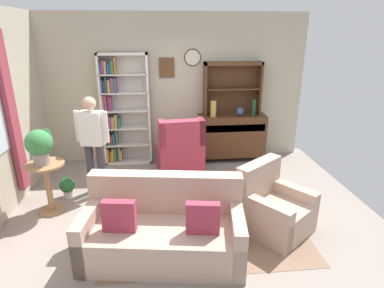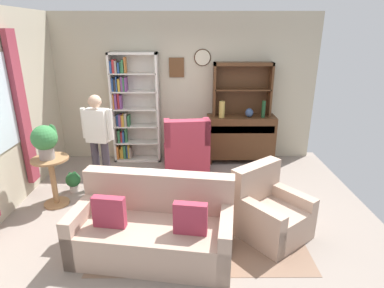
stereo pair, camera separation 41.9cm
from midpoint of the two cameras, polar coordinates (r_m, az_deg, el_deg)
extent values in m
cube|color=gray|center=(4.76, 1.36, -11.82)|extent=(5.40, 4.60, 0.02)
cube|color=#BCB299|center=(6.28, 0.92, 9.83)|extent=(5.00, 0.06, 2.80)
cylinder|color=beige|center=(6.17, 3.90, 15.16)|extent=(0.28, 0.03, 0.28)
torus|color=#382314|center=(6.17, 3.90, 15.16)|extent=(0.31, 0.02, 0.31)
cube|color=brown|center=(6.17, -0.79, 13.52)|extent=(0.28, 0.03, 0.36)
cube|color=#9E3847|center=(5.31, -26.18, 5.43)|extent=(0.08, 0.24, 2.30)
cube|color=#846651|center=(4.51, 4.08, -13.64)|extent=(2.56, 2.13, 0.01)
cube|color=silver|center=(6.28, -12.05, 6.15)|extent=(0.04, 0.30, 2.10)
cube|color=silver|center=(6.16, -4.15, 6.28)|extent=(0.04, 0.30, 2.10)
cube|color=silver|center=(6.05, -8.62, 15.74)|extent=(0.90, 0.30, 0.04)
cube|color=silver|center=(6.52, -7.70, -2.60)|extent=(0.90, 0.30, 0.04)
cube|color=silver|center=(6.35, -7.97, 6.53)|extent=(0.90, 0.01, 2.10)
cube|color=silver|center=(6.40, -7.85, 0.35)|extent=(0.86, 0.30, 0.02)
cube|color=#CC7233|center=(6.51, -11.21, -1.36)|extent=(0.04, 0.21, 0.26)
cube|color=gold|center=(6.51, -10.77, -1.63)|extent=(0.04, 0.13, 0.19)
cube|color=gold|center=(6.49, -10.47, -1.39)|extent=(0.03, 0.16, 0.25)
cube|color=#337247|center=(6.48, -10.08, -1.30)|extent=(0.04, 0.15, 0.27)
cube|color=#284C8C|center=(6.48, -9.69, -1.35)|extent=(0.03, 0.11, 0.26)
cube|color=gold|center=(6.47, -9.39, -1.26)|extent=(0.03, 0.14, 0.28)
cube|color=gray|center=(6.47, -9.06, -1.49)|extent=(0.03, 0.20, 0.23)
cube|color=silver|center=(6.29, -7.99, 3.24)|extent=(0.86, 0.30, 0.02)
cube|color=#3F3833|center=(6.40, -11.44, 1.46)|extent=(0.03, 0.17, 0.26)
cube|color=#337247|center=(6.39, -11.02, 1.41)|extent=(0.04, 0.16, 0.25)
cube|color=#B22D33|center=(6.39, -10.63, 1.22)|extent=(0.04, 0.12, 0.20)
cube|color=#284C8C|center=(6.38, -10.27, 1.30)|extent=(0.03, 0.16, 0.22)
cube|color=#337247|center=(6.36, -9.85, 1.61)|extent=(0.04, 0.10, 0.29)
cube|color=silver|center=(6.21, -8.13, 6.23)|extent=(0.86, 0.30, 0.02)
cube|color=gray|center=(6.31, -11.62, 4.11)|extent=(0.03, 0.21, 0.20)
cube|color=#284C8C|center=(6.30, -11.27, 4.17)|extent=(0.04, 0.12, 0.21)
cube|color=#723F7F|center=(6.29, -10.83, 4.25)|extent=(0.04, 0.21, 0.23)
cube|color=#CC7233|center=(6.28, -10.47, 4.24)|extent=(0.02, 0.23, 0.22)
cube|color=gold|center=(6.28, -10.22, 4.24)|extent=(0.03, 0.22, 0.22)
cube|color=gray|center=(6.27, -9.81, 4.39)|extent=(0.04, 0.23, 0.26)
cube|color=#337247|center=(6.26, -9.34, 4.17)|extent=(0.03, 0.19, 0.20)
cube|color=silver|center=(6.14, -8.29, 9.28)|extent=(0.86, 0.30, 0.02)
cube|color=#CC7233|center=(6.22, -11.88, 7.46)|extent=(0.03, 0.16, 0.28)
cube|color=#723F7F|center=(6.21, -11.51, 7.53)|extent=(0.04, 0.18, 0.30)
cube|color=#B22D33|center=(6.20, -11.09, 7.53)|extent=(0.04, 0.10, 0.29)
cube|color=#723F7F|center=(6.20, -10.68, 7.39)|extent=(0.03, 0.13, 0.26)
cube|color=silver|center=(6.09, -8.44, 12.40)|extent=(0.86, 0.30, 0.02)
cube|color=#284C8C|center=(6.16, -12.06, 10.32)|extent=(0.03, 0.14, 0.24)
cube|color=#3F3833|center=(6.16, -11.66, 10.27)|extent=(0.04, 0.12, 0.22)
cube|color=#284C8C|center=(6.15, -11.34, 10.52)|extent=(0.02, 0.20, 0.28)
cube|color=gold|center=(6.14, -10.93, 10.32)|extent=(0.04, 0.17, 0.23)
cube|color=#723F7F|center=(6.13, -10.46, 10.50)|extent=(0.04, 0.16, 0.26)
cube|color=#337247|center=(6.12, -10.12, 10.47)|extent=(0.03, 0.17, 0.26)
cube|color=#723F7F|center=(6.12, -9.77, 10.50)|extent=(0.03, 0.20, 0.26)
cube|color=#284C8C|center=(6.12, -12.26, 13.32)|extent=(0.04, 0.21, 0.22)
cube|color=#B22D33|center=(6.11, -11.83, 13.46)|extent=(0.04, 0.20, 0.24)
cube|color=gray|center=(6.10, -11.41, 13.39)|extent=(0.03, 0.24, 0.22)
cube|color=#284C8C|center=(6.10, -10.97, 13.26)|extent=(0.04, 0.18, 0.19)
cube|color=#337247|center=(6.09, -10.57, 13.33)|extent=(0.03, 0.15, 0.20)
cube|color=#337247|center=(6.08, -10.23, 13.53)|extent=(0.03, 0.22, 0.24)
cube|color=#CC7233|center=(6.07, -9.88, 13.73)|extent=(0.03, 0.16, 0.28)
cube|color=#4C2D19|center=(6.34, 10.54, 1.31)|extent=(1.30, 0.45, 0.82)
cube|color=#4C2D19|center=(6.26, 5.15, -3.19)|extent=(0.06, 0.06, 0.10)
cube|color=#4C2D19|center=(6.48, 15.79, -3.06)|extent=(0.06, 0.06, 0.10)
cube|color=#4C2D19|center=(6.58, 4.88, -2.00)|extent=(0.06, 0.06, 0.10)
cube|color=#4C2D19|center=(6.79, 15.02, -1.92)|extent=(0.06, 0.06, 0.10)
cube|color=#3D2414|center=(6.08, 11.03, 2.49)|extent=(1.20, 0.01, 0.14)
cube|color=#4C2D19|center=(6.12, 5.99, 9.66)|extent=(0.04, 0.26, 1.00)
cube|color=#4C2D19|center=(6.32, 15.71, 9.37)|extent=(0.04, 0.26, 1.00)
cube|color=#4C2D19|center=(6.14, 11.22, 13.87)|extent=(1.10, 0.26, 0.06)
cube|color=#4C2D19|center=(6.20, 10.93, 9.55)|extent=(1.06, 0.26, 0.02)
cube|color=#4C2D19|center=(6.32, 10.73, 9.75)|extent=(1.10, 0.01, 1.00)
cylinder|color=tan|center=(6.05, 7.36, 6.14)|extent=(0.11, 0.11, 0.31)
ellipsoid|color=#33476B|center=(6.17, 12.13, 5.47)|extent=(0.15, 0.15, 0.17)
cylinder|color=#194223|center=(6.19, 14.58, 6.03)|extent=(0.07, 0.07, 0.32)
cube|color=tan|center=(3.83, -3.70, -16.63)|extent=(1.91, 1.11, 0.42)
cube|color=tan|center=(3.86, -2.86, -8.40)|extent=(1.81, 0.46, 0.48)
cube|color=tan|center=(4.01, -15.78, -14.02)|extent=(0.26, 0.86, 0.60)
cube|color=tan|center=(3.72, 9.42, -16.41)|extent=(0.26, 0.86, 0.60)
cube|color=#A33347|center=(3.63, -11.36, -11.89)|extent=(0.37, 0.15, 0.36)
cube|color=#A33347|center=(3.46, 3.26, -13.23)|extent=(0.37, 0.15, 0.36)
cube|color=white|center=(3.75, -2.92, -5.14)|extent=(0.38, 0.23, 0.00)
cube|color=tan|center=(4.31, 16.87, -13.12)|extent=(1.07, 1.08, 0.40)
cube|color=tan|center=(4.25, 14.18, -6.56)|extent=(0.70, 0.60, 0.48)
cube|color=tan|center=(4.06, 14.38, -13.86)|extent=(0.59, 0.70, 0.55)
cube|color=tan|center=(4.50, 19.28, -10.83)|extent=(0.59, 0.70, 0.55)
cube|color=#A33347|center=(5.90, 0.91, -2.88)|extent=(0.86, 0.88, 0.42)
cube|color=#A33347|center=(5.44, 1.34, 1.03)|extent=(0.80, 0.28, 0.63)
cube|color=#A33347|center=(5.50, 4.81, 2.21)|extent=(0.13, 0.29, 0.44)
cube|color=#A33347|center=(5.41, -2.27, 1.98)|extent=(0.13, 0.29, 0.44)
cylinder|color=#997047|center=(4.92, -21.89, -2.55)|extent=(0.52, 0.52, 0.03)
cylinder|color=#997047|center=(5.06, -21.36, -6.48)|extent=(0.08, 0.08, 0.72)
cylinder|color=#997047|center=(5.22, -20.89, -9.88)|extent=(0.36, 0.36, 0.03)
cylinder|color=gray|center=(4.88, -22.34, -1.57)|extent=(0.21, 0.21, 0.17)
sphere|color=#387F42|center=(4.80, -22.69, 0.99)|extent=(0.36, 0.36, 0.36)
ellipsoid|color=#387F42|center=(4.82, -21.32, 1.75)|extent=(0.10, 0.06, 0.25)
ellipsoid|color=#387F42|center=(4.85, -21.52, 1.85)|extent=(0.10, 0.06, 0.25)
cylinder|color=beige|center=(5.49, -18.28, -7.55)|extent=(0.14, 0.14, 0.11)
sphere|color=#235B2D|center=(5.43, -18.45, -6.13)|extent=(0.23, 0.23, 0.23)
ellipsoid|color=#235B2D|center=(5.48, -18.12, -5.51)|extent=(0.07, 0.04, 0.16)
ellipsoid|color=#235B2D|center=(5.49, -18.23, -5.51)|extent=(0.07, 0.04, 0.16)
ellipsoid|color=#235B2D|center=(5.48, -18.90, -5.60)|extent=(0.07, 0.04, 0.16)
ellipsoid|color=#235B2D|center=(5.48, -18.11, -5.52)|extent=(0.07, 0.04, 0.16)
cylinder|color=#38333D|center=(5.37, -14.63, -3.63)|extent=(0.14, 0.14, 0.82)
cylinder|color=#38333D|center=(5.29, -12.88, -3.82)|extent=(0.14, 0.14, 0.82)
cube|color=silver|center=(5.10, -14.36, 3.20)|extent=(0.37, 0.27, 0.52)
sphere|color=tan|center=(5.01, -14.73, 7.36)|extent=(0.24, 0.24, 0.20)
cylinder|color=silver|center=(5.20, -16.57, 3.58)|extent=(0.10, 0.10, 0.48)
cylinder|color=silver|center=(5.01, -12.12, 3.36)|extent=(0.10, 0.10, 0.48)
cube|color=#4C2D19|center=(4.53, 0.56, -7.54)|extent=(0.80, 0.50, 0.03)
cube|color=#4C2D19|center=(4.45, -4.27, -11.24)|extent=(0.05, 0.05, 0.39)
cube|color=#4C2D19|center=(4.46, 5.45, -11.19)|extent=(0.05, 0.05, 0.39)
cube|color=#4C2D19|center=(4.83, -3.93, -8.55)|extent=(0.05, 0.05, 0.39)
cube|color=#4C2D19|center=(4.84, 4.95, -8.52)|extent=(0.05, 0.05, 0.39)
cube|color=#337247|center=(4.49, 1.98, -7.40)|extent=(0.16, 0.14, 0.02)
cube|color=#CC7233|center=(4.49, 2.00, -7.05)|extent=(0.17, 0.10, 0.03)
camera|label=1|loc=(0.21, -87.35, 0.95)|focal=29.83mm
camera|label=2|loc=(0.21, 92.65, -0.95)|focal=29.83mm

